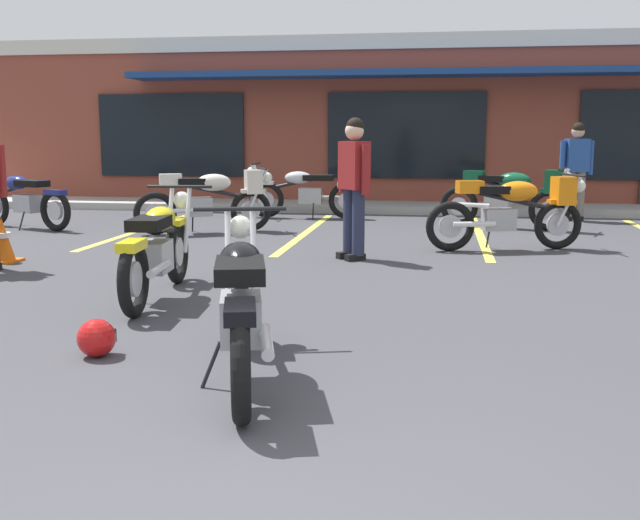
# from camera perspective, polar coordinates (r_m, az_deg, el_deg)

# --- Properties ---
(ground_plane) EXTENTS (80.00, 80.00, 0.00)m
(ground_plane) POSITION_cam_1_polar(r_m,az_deg,el_deg) (6.57, 2.83, -3.60)
(ground_plane) COLOR #3D3D42
(sidewalk_kerb) EXTENTS (22.00, 1.80, 0.14)m
(sidewalk_kerb) POSITION_cam_1_polar(r_m,az_deg,el_deg) (14.95, 6.31, 4.03)
(sidewalk_kerb) COLOR #A8A59E
(sidewalk_kerb) RESTS_ON ground_plane
(brick_storefront_building) EXTENTS (18.31, 7.10, 3.43)m
(brick_storefront_building) POSITION_cam_1_polar(r_m,az_deg,el_deg) (18.44, 6.94, 10.18)
(brick_storefront_building) COLOR brown
(brick_storefront_building) RESTS_ON ground_plane
(painted_stall_lines) EXTENTS (7.92, 4.80, 0.01)m
(painted_stall_lines) POSITION_cam_1_polar(r_m,az_deg,el_deg) (11.39, 5.46, 1.99)
(painted_stall_lines) COLOR #DBCC4C
(painted_stall_lines) RESTS_ON ground_plane
(motorcycle_foreground_classic) EXTENTS (0.90, 2.07, 0.98)m
(motorcycle_foreground_classic) POSITION_cam_1_polar(r_m,az_deg,el_deg) (4.63, -5.97, -3.36)
(motorcycle_foreground_classic) COLOR black
(motorcycle_foreground_classic) RESTS_ON ground_plane
(motorcycle_red_sportbike) EXTENTS (2.11, 0.66, 0.98)m
(motorcycle_red_sportbike) POSITION_cam_1_polar(r_m,az_deg,el_deg) (13.41, -1.16, 5.14)
(motorcycle_red_sportbike) COLOR black
(motorcycle_red_sportbike) RESTS_ON ground_plane
(motorcycle_black_cruiser) EXTENTS (2.01, 1.08, 0.98)m
(motorcycle_black_cruiser) POSITION_cam_1_polar(r_m,az_deg,el_deg) (12.86, -21.52, 4.29)
(motorcycle_black_cruiser) COLOR black
(motorcycle_black_cruiser) RESTS_ON ground_plane
(motorcycle_silver_naked) EXTENTS (2.03, 1.00, 0.98)m
(motorcycle_silver_naked) POSITION_cam_1_polar(r_m,az_deg,el_deg) (12.30, 14.20, 4.76)
(motorcycle_silver_naked) COLOR black
(motorcycle_silver_naked) RESTS_ON ground_plane
(motorcycle_blue_standard) EXTENTS (2.06, 0.94, 0.98)m
(motorcycle_blue_standard) POSITION_cam_1_polar(r_m,az_deg,el_deg) (10.03, 14.43, 3.73)
(motorcycle_blue_standard) COLOR black
(motorcycle_blue_standard) RESTS_ON ground_plane
(motorcycle_green_cafe_racer) EXTENTS (0.66, 2.11, 0.98)m
(motorcycle_green_cafe_racer) POSITION_cam_1_polar(r_m,az_deg,el_deg) (7.00, -12.13, 0.88)
(motorcycle_green_cafe_racer) COLOR black
(motorcycle_green_cafe_racer) RESTS_ON ground_plane
(motorcycle_orange_scrambler) EXTENTS (1.96, 1.19, 0.98)m
(motorcycle_orange_scrambler) POSITION_cam_1_polar(r_m,az_deg,el_deg) (11.54, -8.22, 4.66)
(motorcycle_orange_scrambler) COLOR black
(motorcycle_orange_scrambler) RESTS_ON ground_plane
(person_in_black_shirt) EXTENTS (0.60, 0.35, 1.68)m
(person_in_black_shirt) POSITION_cam_1_polar(r_m,az_deg,el_deg) (13.71, 18.78, 6.78)
(person_in_black_shirt) COLOR black
(person_in_black_shirt) RESTS_ON ground_plane
(person_by_back_row) EXTENTS (0.46, 0.53, 1.68)m
(person_by_back_row) POSITION_cam_1_polar(r_m,az_deg,el_deg) (8.96, 2.59, 6.08)
(person_by_back_row) COLOR black
(person_by_back_row) RESTS_ON ground_plane
(helmet_on_pavement) EXTENTS (0.26, 0.26, 0.26)m
(helmet_on_pavement) POSITION_cam_1_polar(r_m,az_deg,el_deg) (5.33, -16.51, -5.66)
(helmet_on_pavement) COLOR #B71414
(helmet_on_pavement) RESTS_ON ground_plane
(traffic_cone) EXTENTS (0.34, 0.34, 0.53)m
(traffic_cone) POSITION_cam_1_polar(r_m,az_deg,el_deg) (9.56, -22.84, 1.38)
(traffic_cone) COLOR orange
(traffic_cone) RESTS_ON ground_plane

